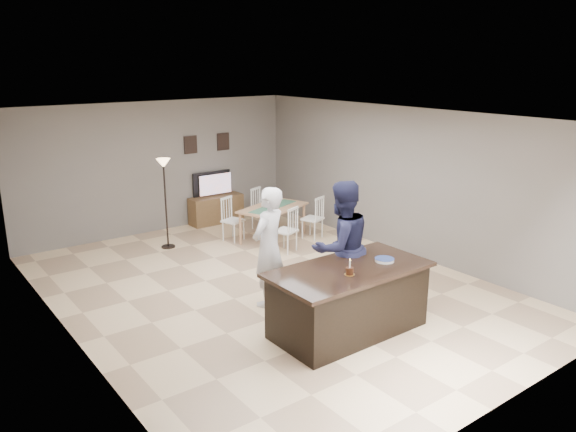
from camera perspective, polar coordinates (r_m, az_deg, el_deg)
floor at (r=8.98m, az=-1.83°, el=-7.36°), size 8.00×8.00×0.00m
room_shell at (r=8.46m, az=-1.93°, el=3.15°), size 8.00×8.00×8.00m
kitchen_island at (r=7.51m, az=6.16°, el=-8.42°), size 2.15×1.10×0.90m
tv_console at (r=12.51m, az=-7.30°, el=0.68°), size 1.20×0.40×0.60m
television at (r=12.44m, az=-7.55°, el=3.25°), size 0.91×0.12×0.53m
tv_screen_glow at (r=12.37m, az=-7.37°, el=3.22°), size 0.78×0.00×0.78m
picture_frames at (r=12.38m, az=-8.21°, el=7.34°), size 1.10×0.02×0.38m
doorway at (r=5.30m, az=-14.32°, el=-10.00°), size 0.00×2.10×2.65m
woman at (r=8.14m, az=-1.98°, el=-3.16°), size 0.76×0.63×1.77m
man at (r=7.93m, az=5.41°, el=-3.20°), size 0.99×0.80×1.91m
birthday_cake at (r=7.10m, az=6.27°, el=-5.57°), size 0.13×0.13×0.21m
plate_stack at (r=7.63m, az=9.78°, el=-4.41°), size 0.26×0.26×0.04m
dining_table at (r=11.20m, az=-1.53°, el=0.37°), size 1.83×1.98×0.87m
floor_lamp at (r=10.75m, az=-12.46°, el=3.67°), size 0.26×0.26×1.73m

